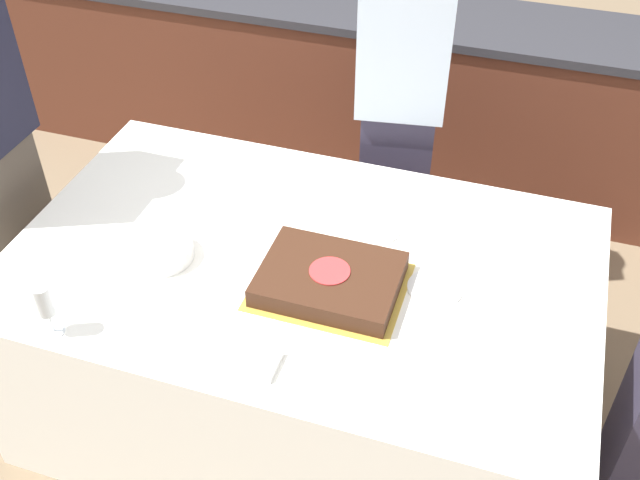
# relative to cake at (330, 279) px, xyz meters

# --- Properties ---
(ground_plane) EXTENTS (14.00, 14.00, 0.00)m
(ground_plane) POSITION_rel_cake_xyz_m (-0.13, 0.10, -0.80)
(ground_plane) COLOR #7A664C
(back_counter) EXTENTS (4.40, 0.58, 0.92)m
(back_counter) POSITION_rel_cake_xyz_m (-0.13, 1.77, -0.34)
(back_counter) COLOR #5B2D1E
(back_counter) RESTS_ON ground_plane
(dining_table) EXTENTS (1.92, 1.20, 0.76)m
(dining_table) POSITION_rel_cake_xyz_m (-0.13, 0.10, -0.42)
(dining_table) COLOR white
(dining_table) RESTS_ON ground_plane
(cake) EXTENTS (0.47, 0.37, 0.07)m
(cake) POSITION_rel_cake_xyz_m (0.00, 0.00, 0.00)
(cake) COLOR gold
(cake) RESTS_ON dining_table
(plate_stack) EXTENTS (0.21, 0.21, 0.05)m
(plate_stack) POSITION_rel_cake_xyz_m (-0.57, -0.03, -0.01)
(plate_stack) COLOR white
(plate_stack) RESTS_ON dining_table
(wine_glass) EXTENTS (0.06, 0.06, 0.18)m
(wine_glass) POSITION_rel_cake_xyz_m (-0.72, -0.43, 0.09)
(wine_glass) COLOR white
(wine_glass) RESTS_ON dining_table
(side_plate_near_cake) EXTENTS (0.18, 0.18, 0.00)m
(side_plate_near_cake) POSITION_rel_cake_xyz_m (0.06, 0.32, -0.03)
(side_plate_near_cake) COLOR white
(side_plate_near_cake) RESTS_ON dining_table
(side_plate_right_edge) EXTENTS (0.18, 0.18, 0.00)m
(side_plate_right_edge) POSITION_rel_cake_xyz_m (0.32, 0.10, -0.03)
(side_plate_right_edge) COLOR white
(side_plate_right_edge) RESTS_ON dining_table
(utensil_pile) EXTENTS (0.15, 0.11, 0.02)m
(utensil_pile) POSITION_rel_cake_xyz_m (-0.11, -0.36, -0.02)
(utensil_pile) COLOR white
(utensil_pile) RESTS_ON dining_table
(person_cutting_cake) EXTENTS (0.37, 0.25, 1.71)m
(person_cutting_cake) POSITION_rel_cake_xyz_m (0.00, 0.92, 0.10)
(person_cutting_cake) COLOR #383347
(person_cutting_cake) RESTS_ON ground_plane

